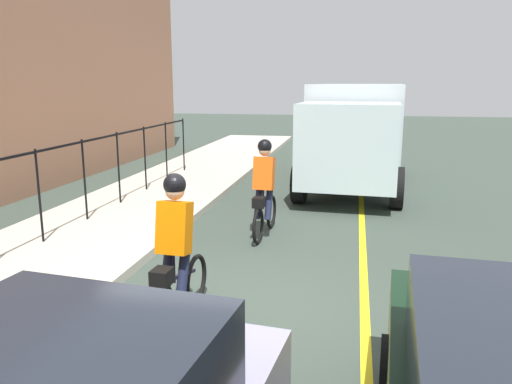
% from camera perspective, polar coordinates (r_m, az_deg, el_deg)
% --- Properties ---
extents(ground_plane, '(80.00, 80.00, 0.00)m').
position_cam_1_polar(ground_plane, '(6.56, -2.36, -13.31)').
color(ground_plane, '#354138').
extents(lane_line_centre, '(36.00, 0.12, 0.01)m').
position_cam_1_polar(lane_line_centre, '(6.41, 12.14, -14.19)').
color(lane_line_centre, yellow).
rests_on(lane_line_centre, ground).
extents(iron_fence, '(16.32, 0.04, 1.60)m').
position_cam_1_polar(iron_fence, '(8.66, -26.03, 0.76)').
color(iron_fence, black).
rests_on(iron_fence, sidewalk).
extents(cyclist_lead, '(1.71, 0.38, 1.83)m').
position_cam_1_polar(cyclist_lead, '(9.32, 0.92, 0.34)').
color(cyclist_lead, black).
rests_on(cyclist_lead, ground).
extents(cyclist_follow, '(1.71, 0.38, 1.83)m').
position_cam_1_polar(cyclist_follow, '(5.98, -8.98, -6.61)').
color(cyclist_follow, black).
rests_on(cyclist_follow, ground).
extents(box_truck_background, '(6.84, 2.87, 2.78)m').
position_cam_1_polar(box_truck_background, '(14.34, 11.16, 6.85)').
color(box_truck_background, silver).
rests_on(box_truck_background, ground).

